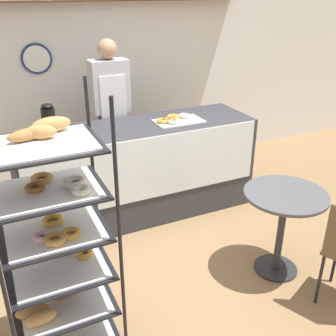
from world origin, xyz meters
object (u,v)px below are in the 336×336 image
at_px(donut_tray_counter, 174,120).
at_px(coffee_carafe, 49,123).
at_px(pastry_rack, 56,247).
at_px(person_worker, 111,114).
at_px(cafe_table, 283,214).

bearing_deg(donut_tray_counter, coffee_carafe, -179.63).
bearing_deg(coffee_carafe, pastry_rack, -99.80).
xyz_separation_m(pastry_rack, donut_tray_counter, (1.47, 1.42, 0.18)).
relative_size(pastry_rack, person_worker, 1.00).
distance_m(pastry_rack, coffee_carafe, 1.46).
bearing_deg(cafe_table, person_worker, 112.95).
bearing_deg(pastry_rack, coffee_carafe, 80.20).
xyz_separation_m(cafe_table, donut_tray_counter, (-0.33, 1.36, 0.44)).
relative_size(coffee_carafe, donut_tray_counter, 0.69).
bearing_deg(cafe_table, coffee_carafe, 139.11).
height_order(person_worker, cafe_table, person_worker).
bearing_deg(coffee_carafe, donut_tray_counter, 0.37).
xyz_separation_m(coffee_carafe, donut_tray_counter, (1.23, 0.01, -0.14)).
distance_m(coffee_carafe, donut_tray_counter, 1.23).
distance_m(cafe_table, coffee_carafe, 2.14).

